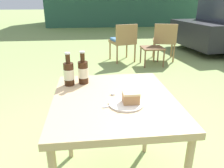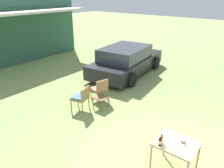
{
  "view_description": "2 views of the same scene",
  "coord_description": "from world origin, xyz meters",
  "px_view_note": "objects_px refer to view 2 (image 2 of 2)",
  "views": [
    {
      "loc": [
        -0.15,
        -1.23,
        1.32
      ],
      "look_at": [
        0.0,
        0.1,
        0.8
      ],
      "focal_mm": 35.0,
      "sensor_mm": 36.0,
      "label": 1
    },
    {
      "loc": [
        -3.76,
        -1.25,
        3.68
      ],
      "look_at": [
        1.35,
        2.8,
        0.9
      ],
      "focal_mm": 35.0,
      "sensor_mm": 36.0,
      "label": 2
    }
  ],
  "objects_px": {
    "garden_side_table": "(101,98)",
    "cola_bottle_far": "(160,142)",
    "parked_car": "(126,61)",
    "cola_bottle_near": "(161,139)",
    "wicker_chair_cushioned": "(81,97)",
    "cake_on_plate": "(183,142)",
    "wicker_chair_plain": "(100,88)",
    "patio_table": "(176,146)"
  },
  "relations": [
    {
      "from": "garden_side_table",
      "to": "cola_bottle_far",
      "type": "height_order",
      "value": "cola_bottle_far"
    },
    {
      "from": "garden_side_table",
      "to": "parked_car",
      "type": "bearing_deg",
      "value": 20.81
    },
    {
      "from": "wicker_chair_cushioned",
      "to": "cola_bottle_near",
      "type": "relative_size",
      "value": 3.51
    },
    {
      "from": "cake_on_plate",
      "to": "garden_side_table",
      "type": "bearing_deg",
      "value": 71.07
    },
    {
      "from": "wicker_chair_cushioned",
      "to": "cola_bottle_near",
      "type": "xyz_separation_m",
      "value": [
        -0.83,
        -3.26,
        0.35
      ]
    },
    {
      "from": "parked_car",
      "to": "wicker_chair_cushioned",
      "type": "xyz_separation_m",
      "value": [
        -3.83,
        -0.87,
        -0.16
      ]
    },
    {
      "from": "garden_side_table",
      "to": "wicker_chair_plain",
      "type": "bearing_deg",
      "value": 43.51
    },
    {
      "from": "wicker_chair_cushioned",
      "to": "wicker_chair_plain",
      "type": "distance_m",
      "value": 0.93
    },
    {
      "from": "garden_side_table",
      "to": "patio_table",
      "type": "bearing_deg",
      "value": -110.71
    },
    {
      "from": "wicker_chair_cushioned",
      "to": "cola_bottle_near",
      "type": "height_order",
      "value": "cola_bottle_near"
    },
    {
      "from": "wicker_chair_cushioned",
      "to": "patio_table",
      "type": "height_order",
      "value": "wicker_chair_cushioned"
    },
    {
      "from": "garden_side_table",
      "to": "cola_bottle_near",
      "type": "relative_size",
      "value": 1.88
    },
    {
      "from": "parked_car",
      "to": "cola_bottle_near",
      "type": "height_order",
      "value": "parked_car"
    },
    {
      "from": "parked_car",
      "to": "patio_table",
      "type": "bearing_deg",
      "value": -141.93
    },
    {
      "from": "cola_bottle_near",
      "to": "parked_car",
      "type": "bearing_deg",
      "value": 41.55
    },
    {
      "from": "cake_on_plate",
      "to": "cola_bottle_far",
      "type": "relative_size",
      "value": 0.87
    },
    {
      "from": "garden_side_table",
      "to": "cola_bottle_far",
      "type": "xyz_separation_m",
      "value": [
        -1.48,
        -2.91,
        0.5
      ]
    },
    {
      "from": "parked_car",
      "to": "cola_bottle_far",
      "type": "xyz_separation_m",
      "value": [
        -4.76,
        -4.16,
        0.2
      ]
    },
    {
      "from": "parked_car",
      "to": "cola_bottle_far",
      "type": "height_order",
      "value": "parked_car"
    },
    {
      "from": "patio_table",
      "to": "parked_car",
      "type": "bearing_deg",
      "value": 44.53
    },
    {
      "from": "garden_side_table",
      "to": "cola_bottle_far",
      "type": "relative_size",
      "value": 1.88
    },
    {
      "from": "cake_on_plate",
      "to": "parked_car",
      "type": "bearing_deg",
      "value": 45.69
    },
    {
      "from": "cola_bottle_near",
      "to": "cola_bottle_far",
      "type": "height_order",
      "value": "same"
    },
    {
      "from": "parked_car",
      "to": "cake_on_plate",
      "type": "relative_size",
      "value": 22.15
    },
    {
      "from": "cola_bottle_near",
      "to": "patio_table",
      "type": "bearing_deg",
      "value": -55.05
    },
    {
      "from": "parked_car",
      "to": "patio_table",
      "type": "xyz_separation_m",
      "value": [
        -4.47,
        -4.4,
        0.03
      ]
    },
    {
      "from": "wicker_chair_cushioned",
      "to": "wicker_chair_plain",
      "type": "relative_size",
      "value": 1.0
    },
    {
      "from": "garden_side_table",
      "to": "cake_on_plate",
      "type": "relative_size",
      "value": 2.15
    },
    {
      "from": "cola_bottle_near",
      "to": "cola_bottle_far",
      "type": "relative_size",
      "value": 1.0
    },
    {
      "from": "cola_bottle_far",
      "to": "cake_on_plate",
      "type": "bearing_deg",
      "value": -43.88
    },
    {
      "from": "wicker_chair_cushioned",
      "to": "garden_side_table",
      "type": "bearing_deg",
      "value": 131.11
    },
    {
      "from": "wicker_chair_cushioned",
      "to": "cake_on_plate",
      "type": "height_order",
      "value": "cake_on_plate"
    },
    {
      "from": "garden_side_table",
      "to": "cola_bottle_far",
      "type": "bearing_deg",
      "value": -116.94
    },
    {
      "from": "cola_bottle_near",
      "to": "cola_bottle_far",
      "type": "distance_m",
      "value": 0.1
    },
    {
      "from": "parked_car",
      "to": "cola_bottle_near",
      "type": "xyz_separation_m",
      "value": [
        -4.66,
        -4.13,
        0.2
      ]
    },
    {
      "from": "wicker_chair_plain",
      "to": "cola_bottle_near",
      "type": "distance_m",
      "value": 3.7
    },
    {
      "from": "cola_bottle_far",
      "to": "cola_bottle_near",
      "type": "bearing_deg",
      "value": 15.33
    },
    {
      "from": "parked_car",
      "to": "garden_side_table",
      "type": "height_order",
      "value": "parked_car"
    },
    {
      "from": "patio_table",
      "to": "cake_on_plate",
      "type": "height_order",
      "value": "cake_on_plate"
    },
    {
      "from": "cake_on_plate",
      "to": "patio_table",
      "type": "bearing_deg",
      "value": 125.15
    },
    {
      "from": "wicker_chair_plain",
      "to": "patio_table",
      "type": "relative_size",
      "value": 0.95
    },
    {
      "from": "patio_table",
      "to": "cake_on_plate",
      "type": "xyz_separation_m",
      "value": [
        0.07,
        -0.11,
        0.1
      ]
    }
  ]
}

